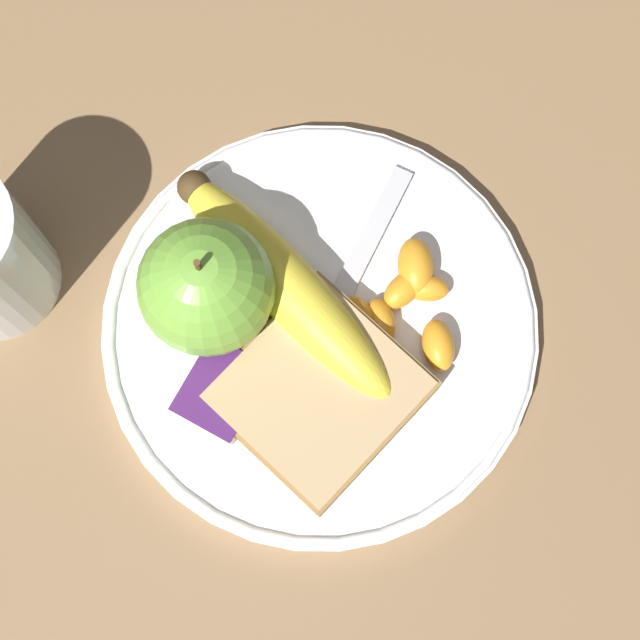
% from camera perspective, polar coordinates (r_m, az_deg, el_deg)
% --- Properties ---
extents(ground_plane, '(3.00, 3.00, 0.00)m').
position_cam_1_polar(ground_plane, '(0.62, 0.00, -0.69)').
color(ground_plane, olive).
extents(plate, '(0.25, 0.25, 0.01)m').
position_cam_1_polar(plate, '(0.62, 0.00, -0.52)').
color(plate, white).
rests_on(plate, ground_plane).
extents(apple, '(0.08, 0.08, 0.09)m').
position_cam_1_polar(apple, '(0.58, -6.08, 1.76)').
color(apple, '#72B23D').
rests_on(apple, plate).
extents(banana, '(0.09, 0.17, 0.04)m').
position_cam_1_polar(banana, '(0.60, -1.96, 1.92)').
color(banana, yellow).
rests_on(banana, plate).
extents(bread_slice, '(0.12, 0.12, 0.02)m').
position_cam_1_polar(bread_slice, '(0.59, -0.07, -3.90)').
color(bread_slice, olive).
rests_on(bread_slice, plate).
extents(fork, '(0.16, 0.03, 0.00)m').
position_cam_1_polar(fork, '(0.61, 0.82, 0.31)').
color(fork, silver).
rests_on(fork, plate).
extents(jam_packet, '(0.05, 0.04, 0.02)m').
position_cam_1_polar(jam_packet, '(0.60, -5.23, -3.83)').
color(jam_packet, white).
rests_on(jam_packet, plate).
extents(orange_segment_0, '(0.02, 0.03, 0.01)m').
position_cam_1_polar(orange_segment_0, '(0.61, 5.68, 1.71)').
color(orange_segment_0, orange).
rests_on(orange_segment_0, plate).
extents(orange_segment_1, '(0.04, 0.04, 0.02)m').
position_cam_1_polar(orange_segment_1, '(0.60, 2.08, -0.20)').
color(orange_segment_1, orange).
rests_on(orange_segment_1, plate).
extents(orange_segment_2, '(0.03, 0.03, 0.02)m').
position_cam_1_polar(orange_segment_2, '(0.61, 6.33, -1.35)').
color(orange_segment_2, orange).
rests_on(orange_segment_2, plate).
extents(orange_segment_3, '(0.04, 0.04, 0.02)m').
position_cam_1_polar(orange_segment_3, '(0.61, 5.12, 2.86)').
color(orange_segment_3, orange).
rests_on(orange_segment_3, plate).
extents(orange_segment_4, '(0.03, 0.03, 0.02)m').
position_cam_1_polar(orange_segment_4, '(0.61, 3.24, -0.06)').
color(orange_segment_4, orange).
rests_on(orange_segment_4, plate).
extents(orange_segment_5, '(0.03, 0.02, 0.02)m').
position_cam_1_polar(orange_segment_5, '(0.61, 4.48, 1.64)').
color(orange_segment_5, orange).
rests_on(orange_segment_5, plate).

